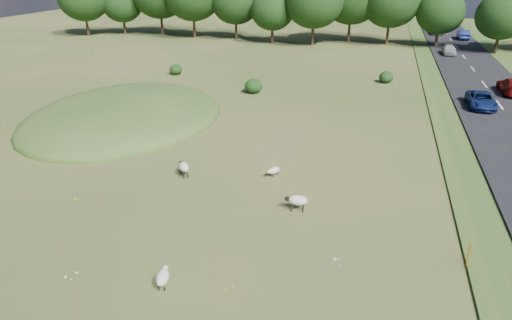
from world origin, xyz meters
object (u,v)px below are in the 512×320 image
at_px(sheep_2, 297,200).
at_px(car_1, 449,49).
at_px(car_3, 481,100).
at_px(car_4, 512,86).
at_px(sheep_1, 184,167).
at_px(car_6, 463,35).
at_px(car_2, 437,31).
at_px(marker_post, 468,256).
at_px(sheep_0, 274,170).
at_px(sheep_3, 163,277).

xyz_separation_m(sheep_2, car_1, (12.73, 49.16, 0.32)).
bearing_deg(car_3, sheep_2, -119.42).
relative_size(car_1, car_4, 0.79).
height_order(sheep_1, car_3, car_3).
xyz_separation_m(sheep_2, car_6, (16.53, 64.44, 0.38)).
relative_size(car_4, car_6, 1.12).
height_order(car_2, car_6, car_6).
xyz_separation_m(marker_post, car_3, (4.52, 25.51, 0.32)).
bearing_deg(sheep_1, sheep_0, -114.55).
bearing_deg(car_1, sheep_2, -104.52).
height_order(car_1, car_6, car_6).
distance_m(marker_post, car_3, 25.91).
height_order(sheep_3, car_3, car_3).
xyz_separation_m(car_1, car_3, (0.00, -26.58, -0.03)).
relative_size(marker_post, sheep_3, 0.95).
relative_size(marker_post, car_3, 0.25).
relative_size(car_1, car_2, 0.94).
relative_size(sheep_1, sheep_3, 0.99).
bearing_deg(sheep_0, sheep_1, -40.52).
height_order(car_1, car_4, car_4).
xyz_separation_m(car_2, car_3, (0.00, -46.62, 0.06)).
bearing_deg(car_6, car_2, -51.35).
bearing_deg(marker_post, car_6, 82.96).
xyz_separation_m(sheep_3, car_1, (16.97, 56.81, 0.51)).
xyz_separation_m(car_2, car_4, (3.80, -40.69, 0.15)).
height_order(sheep_2, sheep_3, sheep_2).
bearing_deg(sheep_2, sheep_0, -65.13).
height_order(sheep_0, car_6, car_6).
xyz_separation_m(car_2, car_6, (3.80, -4.75, 0.16)).
xyz_separation_m(sheep_0, car_3, (14.97, 18.64, 0.55)).
bearing_deg(marker_post, sheep_1, 161.50).
height_order(sheep_1, sheep_2, sheep_1).
distance_m(marker_post, car_6, 67.89).
relative_size(sheep_0, car_2, 0.24).
bearing_deg(car_3, car_1, 90.00).
xyz_separation_m(sheep_1, car_3, (20.42, 20.19, 0.27)).
bearing_deg(sheep_3, car_6, -30.21).
bearing_deg(sheep_0, car_3, 174.84).
distance_m(car_2, car_6, 6.09).
relative_size(sheep_1, car_2, 0.28).
bearing_deg(sheep_2, sheep_3, 56.26).
bearing_deg(car_2, car_3, -90.00).
bearing_deg(sheep_1, car_2, -57.42).
bearing_deg(car_3, sheep_0, -128.76).
bearing_deg(car_3, sheep_1, -135.32).
bearing_deg(car_6, marker_post, 82.96).
relative_size(sheep_0, car_4, 0.20).
bearing_deg(car_1, marker_post, -94.96).
xyz_separation_m(sheep_2, car_3, (12.73, 22.57, 0.29)).
bearing_deg(car_3, car_2, 90.00).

